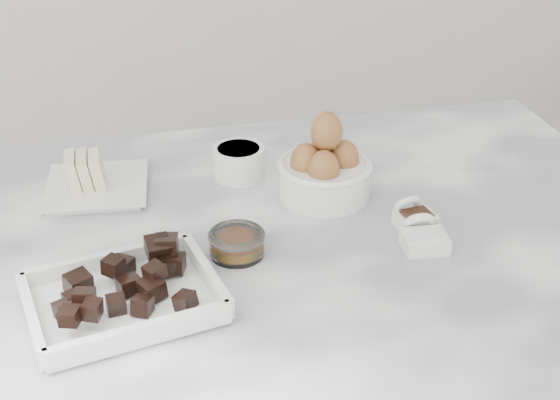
# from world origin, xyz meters

# --- Properties ---
(marble_slab) EXTENTS (1.20, 0.80, 0.04)m
(marble_slab) POSITION_xyz_m (0.00, 0.00, 0.92)
(marble_slab) COLOR white
(marble_slab) RESTS_ON cabinet
(chocolate_dish) EXTENTS (0.27, 0.22, 0.06)m
(chocolate_dish) POSITION_xyz_m (-0.22, -0.13, 0.96)
(chocolate_dish) COLOR white
(chocolate_dish) RESTS_ON marble_slab
(butter_plate) EXTENTS (0.17, 0.17, 0.06)m
(butter_plate) POSITION_xyz_m (-0.25, 0.19, 0.96)
(butter_plate) COLOR white
(butter_plate) RESTS_ON marble_slab
(sugar_ramekin) EXTENTS (0.09, 0.09, 0.05)m
(sugar_ramekin) POSITION_xyz_m (-0.01, 0.19, 0.97)
(sugar_ramekin) COLOR white
(sugar_ramekin) RESTS_ON marble_slab
(egg_bowl) EXTENTS (0.15, 0.15, 0.14)m
(egg_bowl) POSITION_xyz_m (0.11, 0.10, 0.99)
(egg_bowl) COLOR white
(egg_bowl) RESTS_ON marble_slab
(honey_bowl) EXTENTS (0.08, 0.08, 0.04)m
(honey_bowl) POSITION_xyz_m (-0.06, -0.04, 0.96)
(honey_bowl) COLOR white
(honey_bowl) RESTS_ON marble_slab
(zest_bowl) EXTENTS (0.08, 0.08, 0.03)m
(zest_bowl) POSITION_xyz_m (-0.06, -0.03, 0.96)
(zest_bowl) COLOR white
(zest_bowl) RESTS_ON marble_slab
(vanilla_spoon) EXTENTS (0.06, 0.07, 0.04)m
(vanilla_spoon) POSITION_xyz_m (0.21, -0.02, 0.95)
(vanilla_spoon) COLOR white
(vanilla_spoon) RESTS_ON marble_slab
(salt_spoon) EXTENTS (0.07, 0.08, 0.05)m
(salt_spoon) POSITION_xyz_m (0.21, -0.07, 0.96)
(salt_spoon) COLOR white
(salt_spoon) RESTS_ON marble_slab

